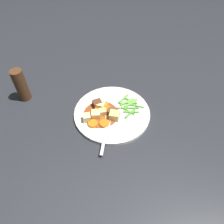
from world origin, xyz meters
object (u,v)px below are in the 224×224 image
(carrot_slice_4, at_px, (96,113))
(carrot_slice_5, at_px, (104,123))
(potato_chunk_3, at_px, (103,112))
(dinner_plate, at_px, (112,113))
(fork, at_px, (106,131))
(carrot_slice_3, at_px, (93,124))
(carrot_slice_0, at_px, (108,109))
(meat_chunk_0, at_px, (112,112))
(potato_chunk_0, at_px, (96,115))
(potato_chunk_4, at_px, (87,118))
(meat_chunk_1, at_px, (97,104))
(carrot_slice_1, at_px, (98,110))
(pepper_mill, at_px, (21,85))
(potato_chunk_1, at_px, (101,105))
(carrot_slice_2, at_px, (105,105))
(potato_chunk_2, at_px, (113,116))

(carrot_slice_4, distance_m, carrot_slice_5, 0.06)
(potato_chunk_3, bearing_deg, dinner_plate, 178.59)
(carrot_slice_4, distance_m, fork, 0.09)
(carrot_slice_4, bearing_deg, carrot_slice_3, 65.36)
(carrot_slice_0, bearing_deg, carrot_slice_3, 34.90)
(meat_chunk_0, bearing_deg, potato_chunk_0, -1.85)
(carrot_slice_3, relative_size, fork, 0.20)
(potato_chunk_4, bearing_deg, meat_chunk_1, -131.32)
(potato_chunk_3, bearing_deg, fork, 82.23)
(carrot_slice_3, distance_m, potato_chunk_0, 0.04)
(meat_chunk_1, height_order, fork, meat_chunk_1)
(carrot_slice_1, relative_size, carrot_slice_4, 0.91)
(potato_chunk_4, xyz_separation_m, pepper_mill, (0.21, -0.19, 0.04))
(dinner_plate, height_order, meat_chunk_1, meat_chunk_1)
(potato_chunk_1, xyz_separation_m, pepper_mill, (0.27, -0.14, 0.04))
(fork, bearing_deg, potato_chunk_1, -96.26)
(carrot_slice_1, distance_m, potato_chunk_3, 0.02)
(carrot_slice_0, xyz_separation_m, carrot_slice_5, (0.03, 0.06, -0.00))
(carrot_slice_2, distance_m, carrot_slice_3, 0.10)
(carrot_slice_2, bearing_deg, potato_chunk_1, 8.70)
(carrot_slice_0, relative_size, meat_chunk_1, 0.84)
(potato_chunk_3, relative_size, meat_chunk_0, 0.70)
(meat_chunk_1, bearing_deg, potato_chunk_0, 71.66)
(potato_chunk_0, bearing_deg, meat_chunk_1, -108.34)
(carrot_slice_5, relative_size, meat_chunk_0, 1.01)
(carrot_slice_1, bearing_deg, potato_chunk_2, 129.88)
(potato_chunk_0, bearing_deg, fork, 102.43)
(carrot_slice_5, height_order, potato_chunk_0, potato_chunk_0)
(dinner_plate, bearing_deg, potato_chunk_0, 6.69)
(carrot_slice_1, bearing_deg, dinner_plate, 156.38)
(carrot_slice_3, distance_m, meat_chunk_0, 0.08)
(carrot_slice_1, xyz_separation_m, potato_chunk_3, (-0.01, 0.02, 0.01))
(carrot_slice_1, distance_m, potato_chunk_2, 0.07)
(carrot_slice_5, distance_m, pepper_mill, 0.35)
(carrot_slice_2, relative_size, carrot_slice_3, 0.81)
(carrot_slice_1, xyz_separation_m, carrot_slice_4, (0.01, 0.01, -0.00))
(pepper_mill, bearing_deg, carrot_slice_1, 148.50)
(carrot_slice_0, height_order, meat_chunk_1, meat_chunk_1)
(carrot_slice_2, height_order, pepper_mill, pepper_mill)
(potato_chunk_2, bearing_deg, potato_chunk_1, -66.41)
(dinner_plate, bearing_deg, potato_chunk_1, -47.15)
(carrot_slice_0, distance_m, potato_chunk_4, 0.09)
(dinner_plate, xyz_separation_m, carrot_slice_4, (0.06, -0.01, 0.01))
(potato_chunk_2, xyz_separation_m, potato_chunk_4, (0.09, -0.02, -0.00))
(carrot_slice_2, bearing_deg, carrot_slice_1, 30.45)
(carrot_slice_3, height_order, fork, carrot_slice_3)
(potato_chunk_0, relative_size, pepper_mill, 0.23)
(potato_chunk_3, xyz_separation_m, fork, (0.01, 0.08, -0.01))
(potato_chunk_0, xyz_separation_m, meat_chunk_0, (-0.06, 0.00, -0.00))
(carrot_slice_3, xyz_separation_m, potato_chunk_0, (-0.02, -0.03, 0.01))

